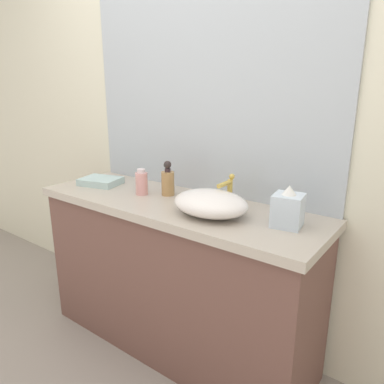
{
  "coord_description": "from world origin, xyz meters",
  "views": [
    {
      "loc": [
        1.12,
        -0.95,
        1.44
      ],
      "look_at": [
        0.1,
        0.41,
        0.94
      ],
      "focal_mm": 34.39,
      "sensor_mm": 36.0,
      "label": 1
    }
  ],
  "objects_px": {
    "folded_hand_towel": "(101,181)",
    "tissue_box": "(288,209)",
    "soap_dispenser": "(168,181)",
    "sink_basin": "(210,203)",
    "lotion_bottle": "(142,183)"
  },
  "relations": [
    {
      "from": "sink_basin",
      "to": "tissue_box",
      "type": "bearing_deg",
      "value": 13.25
    },
    {
      "from": "tissue_box",
      "to": "folded_hand_towel",
      "type": "bearing_deg",
      "value": -178.6
    },
    {
      "from": "soap_dispenser",
      "to": "folded_hand_towel",
      "type": "distance_m",
      "value": 0.48
    },
    {
      "from": "soap_dispenser",
      "to": "lotion_bottle",
      "type": "bearing_deg",
      "value": -148.29
    },
    {
      "from": "tissue_box",
      "to": "soap_dispenser",
      "type": "bearing_deg",
      "value": 176.2
    },
    {
      "from": "folded_hand_towel",
      "to": "tissue_box",
      "type": "bearing_deg",
      "value": 1.4
    },
    {
      "from": "lotion_bottle",
      "to": "tissue_box",
      "type": "height_order",
      "value": "tissue_box"
    },
    {
      "from": "soap_dispenser",
      "to": "folded_hand_towel",
      "type": "bearing_deg",
      "value": -170.86
    },
    {
      "from": "soap_dispenser",
      "to": "folded_hand_towel",
      "type": "height_order",
      "value": "soap_dispenser"
    },
    {
      "from": "sink_basin",
      "to": "tissue_box",
      "type": "relative_size",
      "value": 2.02
    },
    {
      "from": "lotion_bottle",
      "to": "folded_hand_towel",
      "type": "bearing_deg",
      "value": 179.87
    },
    {
      "from": "sink_basin",
      "to": "soap_dispenser",
      "type": "xyz_separation_m",
      "value": [
        -0.36,
        0.13,
        0.02
      ]
    },
    {
      "from": "tissue_box",
      "to": "folded_hand_towel",
      "type": "height_order",
      "value": "tissue_box"
    },
    {
      "from": "soap_dispenser",
      "to": "sink_basin",
      "type": "bearing_deg",
      "value": -19.18
    },
    {
      "from": "lotion_bottle",
      "to": "tissue_box",
      "type": "relative_size",
      "value": 0.79
    }
  ]
}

